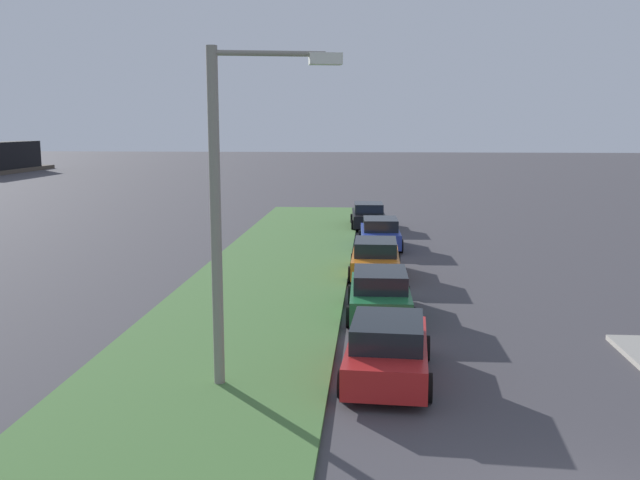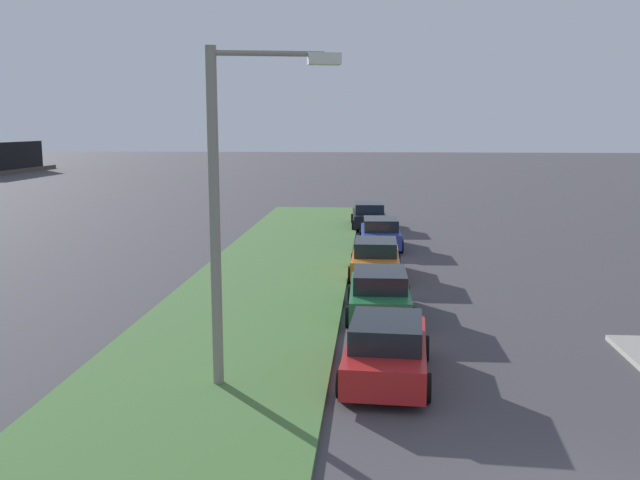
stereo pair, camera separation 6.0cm
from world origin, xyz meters
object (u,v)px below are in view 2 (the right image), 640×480
at_px(parked_car_orange, 376,258).
at_px(parked_car_blue, 380,233).
at_px(parked_car_green, 379,294).
at_px(parked_car_black, 369,216).
at_px(parked_car_red, 387,349).
at_px(streetlight, 230,194).

height_order(parked_car_orange, parked_car_blue, same).
relative_size(parked_car_green, parked_car_black, 0.99).
distance_m(parked_car_green, parked_car_orange, 5.80).
bearing_deg(parked_car_red, parked_car_black, 4.85).
relative_size(parked_car_black, streetlight, 0.58).
bearing_deg(parked_car_red, parked_car_blue, 3.41).
height_order(parked_car_green, streetlight, streetlight).
bearing_deg(streetlight, parked_car_black, -6.36).
xyz_separation_m(parked_car_blue, parked_car_black, (6.71, 0.62, 0.00)).
xyz_separation_m(parked_car_red, parked_car_black, (24.38, 0.63, 0.00)).
bearing_deg(parked_car_orange, parked_car_black, 2.06).
bearing_deg(parked_car_orange, streetlight, 165.57).
bearing_deg(parked_car_black, parked_car_orange, 178.87).
distance_m(parked_car_black, streetlight, 25.59).
height_order(parked_car_green, parked_car_black, same).
xyz_separation_m(parked_car_orange, parked_car_blue, (6.44, -0.24, 0.00)).
xyz_separation_m(parked_car_orange, streetlight, (-12.02, 3.18, 3.67)).
xyz_separation_m(parked_car_red, parked_car_blue, (17.67, 0.01, 0.00)).
distance_m(parked_car_blue, parked_car_black, 6.74).
bearing_deg(parked_car_green, parked_car_blue, -1.24).
height_order(parked_car_red, parked_car_green, same).
distance_m(parked_car_red, parked_car_black, 24.39).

